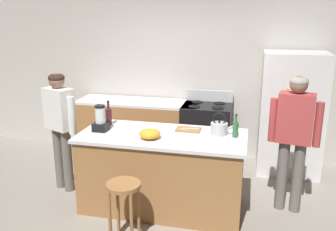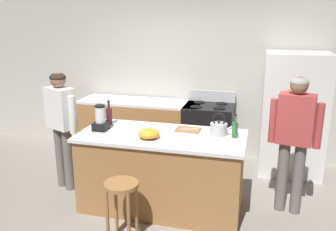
{
  "view_description": "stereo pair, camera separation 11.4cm",
  "coord_description": "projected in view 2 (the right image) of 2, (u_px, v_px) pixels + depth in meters",
  "views": [
    {
      "loc": [
        0.98,
        -3.94,
        2.35
      ],
      "look_at": [
        0.0,
        0.3,
        1.11
      ],
      "focal_mm": 38.57,
      "sensor_mm": 36.0,
      "label": 1
    },
    {
      "loc": [
        1.09,
        -3.91,
        2.35
      ],
      "look_at": [
        0.0,
        0.3,
        1.11
      ],
      "focal_mm": 38.57,
      "sensor_mm": 36.0,
      "label": 2
    }
  ],
  "objects": [
    {
      "name": "bottle_wine",
      "position": [
        109.0,
        116.0,
        4.64
      ],
      "size": [
        0.08,
        0.08,
        0.32
      ],
      "color": "#471923",
      "rests_on": "kitchen_island"
    },
    {
      "name": "bottle_soda",
      "position": [
        100.0,
        116.0,
        4.72
      ],
      "size": [
        0.07,
        0.07,
        0.26
      ],
      "color": "orange",
      "rests_on": "kitchen_island"
    },
    {
      "name": "bottle_olive_oil",
      "position": [
        235.0,
        129.0,
        4.15
      ],
      "size": [
        0.07,
        0.07,
        0.28
      ],
      "color": "#2D6638",
      "rests_on": "kitchen_island"
    },
    {
      "name": "refrigerator",
      "position": [
        293.0,
        115.0,
        5.31
      ],
      "size": [
        0.9,
        0.73,
        1.81
      ],
      "color": "silver",
      "rests_on": "ground_plane"
    },
    {
      "name": "back_counter_run",
      "position": [
        141.0,
        128.0,
        6.05
      ],
      "size": [
        2.0,
        0.64,
        0.96
      ],
      "color": "#9E6B3D",
      "rests_on": "ground_plane"
    },
    {
      "name": "mixing_bowl",
      "position": [
        149.0,
        134.0,
        4.13
      ],
      "size": [
        0.25,
        0.25,
        0.11
      ],
      "primitive_type": "ellipsoid",
      "color": "orange",
      "rests_on": "kitchen_island"
    },
    {
      "name": "person_by_island_left",
      "position": [
        61.0,
        120.0,
        4.79
      ],
      "size": [
        0.58,
        0.36,
        1.62
      ],
      "color": "#66605B",
      "rests_on": "ground_plane"
    },
    {
      "name": "bar_stool",
      "position": [
        122.0,
        196.0,
        3.75
      ],
      "size": [
        0.36,
        0.36,
        0.67
      ],
      "color": "#9E6B3D",
      "rests_on": "ground_plane"
    },
    {
      "name": "person_by_sink_right",
      "position": [
        294.0,
        133.0,
        4.17
      ],
      "size": [
        0.6,
        0.29,
        1.67
      ],
      "color": "#66605B",
      "rests_on": "ground_plane"
    },
    {
      "name": "stove_range",
      "position": [
        208.0,
        134.0,
        5.75
      ],
      "size": [
        0.76,
        0.65,
        1.14
      ],
      "color": "black",
      "rests_on": "ground_plane"
    },
    {
      "name": "ground_plane",
      "position": [
        162.0,
        206.0,
        4.55
      ],
      "size": [
        14.0,
        14.0,
        0.0
      ],
      "primitive_type": "plane",
      "color": "gray"
    },
    {
      "name": "cutting_board",
      "position": [
        188.0,
        130.0,
        4.42
      ],
      "size": [
        0.3,
        0.2,
        0.02
      ],
      "primitive_type": "cube",
      "color": "#9E6B3D",
      "rests_on": "kitchen_island"
    },
    {
      "name": "bottle_vinegar",
      "position": [
        100.0,
        119.0,
        4.58
      ],
      "size": [
        0.06,
        0.06,
        0.24
      ],
      "color": "olive",
      "rests_on": "kitchen_island"
    },
    {
      "name": "chef_knife",
      "position": [
        190.0,
        129.0,
        4.41
      ],
      "size": [
        0.22,
        0.1,
        0.01
      ],
      "primitive_type": "cube",
      "rotation": [
        0.0,
        0.0,
        0.33
      ],
      "color": "#B7BABF",
      "rests_on": "cutting_board"
    },
    {
      "name": "back_wall",
      "position": [
        193.0,
        75.0,
        5.99
      ],
      "size": [
        8.0,
        0.1,
        2.7
      ],
      "primitive_type": "cube",
      "color": "#BCB7AD",
      "rests_on": "ground_plane"
    },
    {
      "name": "tea_kettle",
      "position": [
        219.0,
        128.0,
        4.25
      ],
      "size": [
        0.28,
        0.2,
        0.27
      ],
      "color": "#B7BABF",
      "rests_on": "kitchen_island"
    },
    {
      "name": "kitchen_island",
      "position": [
        162.0,
        171.0,
        4.42
      ],
      "size": [
        1.98,
        0.9,
        0.96
      ],
      "color": "#9E6B3D",
      "rests_on": "ground_plane"
    },
    {
      "name": "blender_appliance",
      "position": [
        101.0,
        120.0,
        4.4
      ],
      "size": [
        0.17,
        0.17,
        0.32
      ],
      "color": "black",
      "rests_on": "kitchen_island"
    }
  ]
}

